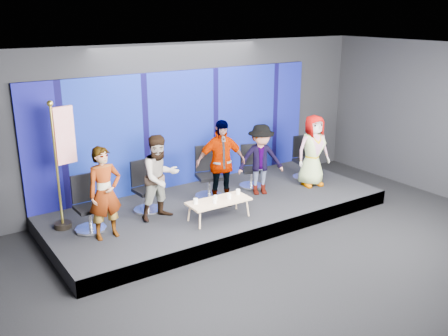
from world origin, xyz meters
The scene contains 21 objects.
ground centered at (0.00, 0.00, 0.00)m, with size 10.00×10.00×0.00m, color black.
room_walls centered at (0.00, 0.00, 2.43)m, with size 10.02×8.02×3.51m.
riser centered at (0.00, 2.50, 0.15)m, with size 7.00×3.00×0.30m, color black.
backdrop centered at (0.00, 3.95, 1.60)m, with size 7.00×0.08×2.60m, color #0C0650.
chair_a centered at (-2.69, 2.68, 0.64)m, with size 0.60×0.60×1.03m.
panelist_a centered at (-2.52, 2.20, 1.13)m, with size 0.61×0.40×1.66m, color black.
chair_b centered at (-1.42, 2.94, 0.64)m, with size 0.62×0.62×1.02m.
panelist_b centered at (-1.33, 2.44, 1.13)m, with size 0.80×0.63×1.65m, color black.
chair_c centered at (0.03, 2.89, 0.66)m, with size 0.76×0.76×1.10m.
panelist_c centered at (0.01, 2.39, 1.19)m, with size 1.05×0.44×1.79m, color black.
chair_d centered at (1.19, 2.92, 0.62)m, with size 0.70×0.70×0.96m.
panelist_d centered at (1.08, 2.44, 1.08)m, with size 1.00×0.58×1.55m, color black.
chair_e centered at (2.59, 2.69, 0.63)m, with size 0.67×0.67×1.01m.
panelist_e centered at (2.42, 2.22, 1.12)m, with size 0.80×0.52×1.64m, color black.
coffee_table centered at (-0.43, 1.78, 0.65)m, with size 1.24×0.55×0.38m.
mug_a centered at (-0.89, 1.87, 0.73)m, with size 0.09×0.09×0.10m, color white.
mug_b centered at (-0.58, 1.70, 0.72)m, with size 0.07×0.07×0.09m, color white.
mug_c centered at (-0.46, 1.85, 0.72)m, with size 0.07×0.07×0.09m, color white.
mug_d centered at (-0.22, 1.75, 0.73)m, with size 0.09×0.09×0.10m, color white.
mug_e centered at (0.07, 1.85, 0.73)m, with size 0.08×0.08×0.10m, color white.
flag_stand centered at (-2.95, 3.05, 1.56)m, with size 0.55×0.32×2.38m.
Camera 1 is at (-5.31, -5.67, 4.17)m, focal length 40.00 mm.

